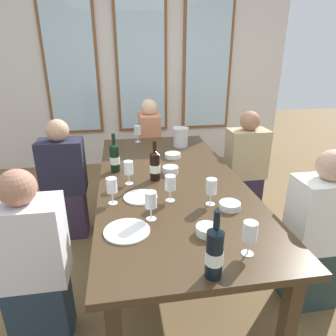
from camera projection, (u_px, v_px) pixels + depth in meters
name	position (u px, v px, depth m)	size (l,w,h in m)	color
ground_plane	(170.00, 258.00, 2.54)	(12.00, 12.00, 0.00)	brown
back_wall_with_windows	(141.00, 64.00, 4.21)	(4.25, 0.10, 2.90)	silver
dining_table	(170.00, 187.00, 2.29)	(1.05, 2.27, 0.74)	#3E2C1A
white_plate_0	(127.00, 231.00, 1.61)	(0.25, 0.25, 0.01)	white
white_plate_1	(141.00, 197.00, 1.97)	(0.22, 0.22, 0.01)	white
metal_pitcher	(181.00, 137.00, 2.98)	(0.16, 0.16, 0.19)	silver
wine_bottle_0	(155.00, 166.00, 2.20)	(0.08, 0.08, 0.30)	black
wine_bottle_1	(215.00, 252.00, 1.25)	(0.08, 0.08, 0.32)	black
wine_bottle_2	(115.00, 157.00, 2.36)	(0.08, 0.08, 0.31)	black
tasting_bowl_0	(207.00, 230.00, 1.58)	(0.12, 0.12, 0.05)	white
tasting_bowl_1	(170.00, 170.00, 2.35)	(0.12, 0.12, 0.05)	white
tasting_bowl_2	(230.00, 206.00, 1.83)	(0.13, 0.13, 0.04)	white
tasting_bowl_3	(173.00, 155.00, 2.69)	(0.14, 0.14, 0.04)	white
wine_glass_0	(128.00, 168.00, 2.13)	(0.07, 0.07, 0.17)	white
wine_glass_1	(211.00, 188.00, 1.85)	(0.07, 0.07, 0.17)	white
wine_glass_2	(170.00, 184.00, 1.89)	(0.07, 0.07, 0.17)	white
wine_glass_3	(137.00, 131.00, 3.11)	(0.07, 0.07, 0.17)	white
wine_glass_4	(112.00, 186.00, 1.86)	(0.07, 0.07, 0.17)	white
wine_glass_5	(151.00, 200.00, 1.68)	(0.07, 0.07, 0.17)	white
wine_glass_6	(250.00, 232.00, 1.39)	(0.07, 0.07, 0.17)	white
seated_person_0	(65.00, 183.00, 2.69)	(0.38, 0.24, 1.11)	#362A3E
seated_person_1	(245.00, 169.00, 3.02)	(0.38, 0.24, 1.11)	#2A2137
seated_person_2	(33.00, 267.00, 1.66)	(0.38, 0.24, 1.11)	#243341
seated_person_3	(317.00, 236.00, 1.94)	(0.38, 0.24, 1.11)	#283A36
seated_person_4	(150.00, 147.00, 3.70)	(0.24, 0.38, 1.11)	#313343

